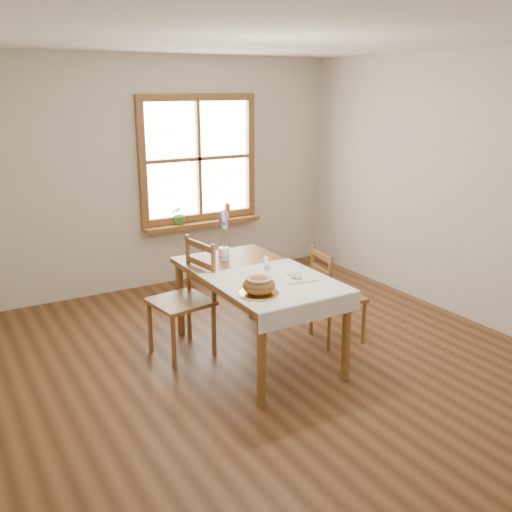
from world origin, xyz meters
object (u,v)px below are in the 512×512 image
(chair_right, at_px, (338,295))
(dining_table, at_px, (256,282))
(flower_vase, at_px, (224,255))
(chair_left, at_px, (181,300))
(bread_plate, at_px, (259,293))

(chair_right, bearing_deg, dining_table, 91.48)
(chair_right, xyz_separation_m, flower_vase, (-0.87, 0.57, 0.37))
(dining_table, bearing_deg, chair_left, 148.41)
(flower_vase, bearing_deg, chair_right, -33.34)
(chair_left, height_order, flower_vase, chair_left)
(chair_right, bearing_deg, flower_vase, 66.43)
(chair_left, bearing_deg, dining_table, 50.31)
(chair_right, bearing_deg, chair_left, 81.14)
(chair_right, xyz_separation_m, bread_plate, (-1.06, -0.36, 0.33))
(bread_plate, bearing_deg, flower_vase, 78.51)
(dining_table, distance_m, chair_right, 0.84)
(dining_table, height_order, bread_plate, bread_plate)
(bread_plate, xyz_separation_m, flower_vase, (0.19, 0.93, 0.04))
(dining_table, height_order, chair_left, chair_left)
(flower_vase, bearing_deg, bread_plate, -101.49)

